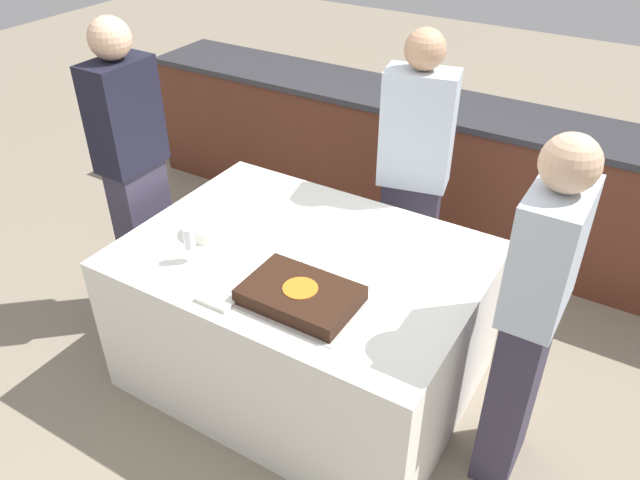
{
  "coord_description": "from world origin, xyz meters",
  "views": [
    {
      "loc": [
        1.26,
        -1.94,
        2.39
      ],
      "look_at": [
        0.09,
        0.0,
        0.87
      ],
      "focal_mm": 35.0,
      "sensor_mm": 36.0,
      "label": 1
    }
  ],
  "objects_px": {
    "person_cutting_cake": "(413,177)",
    "person_seated_right": "(531,321)",
    "wine_glass": "(189,239)",
    "person_seated_left": "(135,176)",
    "cake": "(300,295)",
    "plate_stack": "(209,228)"
  },
  "relations": [
    {
      "from": "person_cutting_cake",
      "to": "person_seated_right",
      "type": "xyz_separation_m",
      "value": [
        0.84,
        -0.8,
        -0.01
      ]
    },
    {
      "from": "cake",
      "to": "person_seated_right",
      "type": "distance_m",
      "value": 0.9
    },
    {
      "from": "cake",
      "to": "person_seated_left",
      "type": "distance_m",
      "value": 1.24
    },
    {
      "from": "person_seated_right",
      "to": "plate_stack",
      "type": "bearing_deg",
      "value": -86.45
    },
    {
      "from": "person_seated_right",
      "to": "person_cutting_cake",
      "type": "bearing_deg",
      "value": -133.55
    },
    {
      "from": "person_seated_left",
      "to": "person_seated_right",
      "type": "relative_size",
      "value": 1.06
    },
    {
      "from": "plate_stack",
      "to": "person_seated_right",
      "type": "xyz_separation_m",
      "value": [
        1.49,
        0.09,
        0.03
      ]
    },
    {
      "from": "person_cutting_cake",
      "to": "person_seated_left",
      "type": "height_order",
      "value": "person_seated_left"
    },
    {
      "from": "wine_glass",
      "to": "person_cutting_cake",
      "type": "relative_size",
      "value": 0.11
    },
    {
      "from": "person_seated_left",
      "to": "person_cutting_cake",
      "type": "bearing_deg",
      "value": -56.21
    },
    {
      "from": "person_cutting_cake",
      "to": "person_seated_left",
      "type": "relative_size",
      "value": 0.96
    },
    {
      "from": "wine_glass",
      "to": "person_seated_right",
      "type": "xyz_separation_m",
      "value": [
        1.41,
        0.31,
        -0.06
      ]
    },
    {
      "from": "person_seated_right",
      "to": "person_seated_left",
      "type": "bearing_deg",
      "value": -90.0
    },
    {
      "from": "cake",
      "to": "person_seated_left",
      "type": "xyz_separation_m",
      "value": [
        -1.2,
        0.3,
        0.08
      ]
    },
    {
      "from": "plate_stack",
      "to": "person_cutting_cake",
      "type": "relative_size",
      "value": 0.14
    },
    {
      "from": "wine_glass",
      "to": "person_seated_right",
      "type": "height_order",
      "value": "person_seated_right"
    },
    {
      "from": "person_seated_left",
      "to": "person_seated_right",
      "type": "distance_m",
      "value": 2.04
    },
    {
      "from": "wine_glass",
      "to": "cake",
      "type": "bearing_deg",
      "value": 0.75
    },
    {
      "from": "plate_stack",
      "to": "person_cutting_cake",
      "type": "distance_m",
      "value": 1.11
    },
    {
      "from": "person_cutting_cake",
      "to": "person_seated_right",
      "type": "distance_m",
      "value": 1.16
    },
    {
      "from": "cake",
      "to": "person_cutting_cake",
      "type": "distance_m",
      "value": 1.1
    },
    {
      "from": "cake",
      "to": "wine_glass",
      "type": "relative_size",
      "value": 2.91
    }
  ]
}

